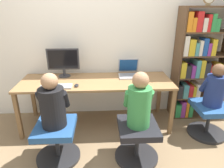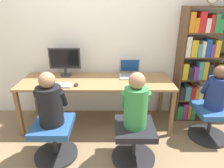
{
  "view_description": "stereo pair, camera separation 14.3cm",
  "coord_description": "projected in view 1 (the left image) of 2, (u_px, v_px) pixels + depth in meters",
  "views": [
    {
      "loc": [
        0.08,
        -2.27,
        1.7
      ],
      "look_at": [
        0.21,
        0.17,
        0.72
      ],
      "focal_mm": 32.0,
      "sensor_mm": 36.0,
      "label": 1
    },
    {
      "loc": [
        0.22,
        -2.27,
        1.7
      ],
      "look_at": [
        0.21,
        0.17,
        0.72
      ],
      "focal_mm": 32.0,
      "sensor_mm": 36.0,
      "label": 2
    }
  ],
  "objects": [
    {
      "name": "desktop_monitor",
      "position": [
        63.0,
        62.0,
        2.87
      ],
      "size": [
        0.46,
        0.17,
        0.41
      ],
      "color": "#333338",
      "rests_on": "desk"
    },
    {
      "name": "desk",
      "position": [
        96.0,
        85.0,
        2.81
      ],
      "size": [
        2.11,
        0.7,
        0.7
      ],
      "color": "olive",
      "rests_on": "ground_plane"
    },
    {
      "name": "computer_mouse_by_keyboard",
      "position": [
        77.0,
        85.0,
        2.59
      ],
      "size": [
        0.06,
        0.1,
        0.03
      ],
      "color": "black",
      "rests_on": "desk"
    },
    {
      "name": "person_at_monitor",
      "position": [
        52.0,
        104.0,
        2.11
      ],
      "size": [
        0.33,
        0.29,
        0.6
      ],
      "color": "black",
      "rests_on": "office_chair_left"
    },
    {
      "name": "office_chair_side",
      "position": [
        209.0,
        118.0,
        2.72
      ],
      "size": [
        0.51,
        0.51,
        0.45
      ],
      "color": "#262628",
      "rests_on": "ground_plane"
    },
    {
      "name": "laptop",
      "position": [
        129.0,
        72.0,
        2.96
      ],
      "size": [
        0.31,
        0.33,
        0.25
      ],
      "color": "#B7B7BC",
      "rests_on": "desk"
    },
    {
      "name": "person_at_laptop",
      "position": [
        139.0,
        102.0,
        2.12
      ],
      "size": [
        0.31,
        0.28,
        0.61
      ],
      "color": "#388C47",
      "rests_on": "office_chair_right"
    },
    {
      "name": "wall_back",
      "position": [
        95.0,
        33.0,
        2.95
      ],
      "size": [
        10.0,
        0.05,
        2.6
      ],
      "color": "white",
      "rests_on": "ground_plane"
    },
    {
      "name": "bookshelf",
      "position": [
        196.0,
        65.0,
        2.98
      ],
      "size": [
        0.77,
        0.31,
        1.68
      ],
      "color": "#513823",
      "rests_on": "ground_plane"
    },
    {
      "name": "keyboard",
      "position": [
        56.0,
        86.0,
        2.56
      ],
      "size": [
        0.4,
        0.15,
        0.03
      ],
      "color": "#B2B2B7",
      "rests_on": "desk"
    },
    {
      "name": "person_near_shelf",
      "position": [
        215.0,
        88.0,
        2.56
      ],
      "size": [
        0.29,
        0.27,
        0.56
      ],
      "color": "navy",
      "rests_on": "office_chair_side"
    },
    {
      "name": "ground_plane",
      "position": [
        97.0,
        138.0,
        2.73
      ],
      "size": [
        14.0,
        14.0,
        0.0
      ],
      "primitive_type": "plane",
      "color": "#846B4C"
    },
    {
      "name": "office_chair_right",
      "position": [
        137.0,
        139.0,
        2.29
      ],
      "size": [
        0.51,
        0.51,
        0.45
      ],
      "color": "#262628",
      "rests_on": "ground_plane"
    },
    {
      "name": "office_chair_left",
      "position": [
        57.0,
        139.0,
        2.28
      ],
      "size": [
        0.51,
        0.51,
        0.45
      ],
      "color": "#262628",
      "rests_on": "ground_plane"
    }
  ]
}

